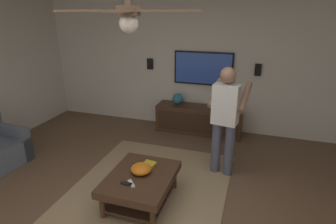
% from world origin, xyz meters
% --- Properties ---
extents(ground_plane, '(8.12, 8.12, 0.00)m').
position_xyz_m(ground_plane, '(0.00, 0.00, 0.00)').
color(ground_plane, brown).
extents(wall_back_tv, '(0.10, 6.97, 2.66)m').
position_xyz_m(wall_back_tv, '(3.08, 0.00, 1.33)').
color(wall_back_tv, silver).
rests_on(wall_back_tv, ground).
extents(area_rug, '(2.72, 2.09, 0.01)m').
position_xyz_m(area_rug, '(0.55, 0.24, 0.01)').
color(area_rug, '#9E8460').
rests_on(area_rug, ground).
extents(coffee_table, '(1.00, 0.80, 0.40)m').
position_xyz_m(coffee_table, '(0.35, 0.24, 0.30)').
color(coffee_table, '#422B1C').
rests_on(coffee_table, ground).
extents(media_console, '(0.45, 1.70, 0.55)m').
position_xyz_m(media_console, '(2.75, -0.00, 0.28)').
color(media_console, '#422B1C').
rests_on(media_console, ground).
extents(tv, '(0.05, 1.16, 0.66)m').
position_xyz_m(tv, '(2.99, -0.00, 1.27)').
color(tv, black).
extents(person_standing, '(0.60, 0.60, 1.64)m').
position_xyz_m(person_standing, '(1.38, -0.65, 0.93)').
color(person_standing, '#4C5166').
rests_on(person_standing, ground).
extents(bowl, '(0.27, 0.27, 0.12)m').
position_xyz_m(bowl, '(0.40, 0.26, 0.46)').
color(bowl, orange).
rests_on(bowl, coffee_table).
extents(remote_white, '(0.14, 0.14, 0.02)m').
position_xyz_m(remote_white, '(0.13, 0.27, 0.41)').
color(remote_white, white).
rests_on(remote_white, coffee_table).
extents(remote_black, '(0.05, 0.15, 0.02)m').
position_xyz_m(remote_black, '(0.11, 0.32, 0.41)').
color(remote_black, black).
rests_on(remote_black, coffee_table).
extents(book, '(0.24, 0.19, 0.04)m').
position_xyz_m(book, '(0.57, 0.23, 0.42)').
color(book, gold).
rests_on(book, coffee_table).
extents(vase_round, '(0.22, 0.22, 0.22)m').
position_xyz_m(vase_round, '(2.80, 0.46, 0.66)').
color(vase_round, teal).
rests_on(vase_round, media_console).
extents(wall_speaker_left, '(0.06, 0.12, 0.22)m').
position_xyz_m(wall_speaker_left, '(3.00, -1.03, 1.31)').
color(wall_speaker_left, black).
extents(wall_speaker_right, '(0.06, 0.12, 0.22)m').
position_xyz_m(wall_speaker_right, '(3.00, 1.13, 1.30)').
color(wall_speaker_right, black).
extents(ceiling_fan, '(1.18, 1.19, 0.46)m').
position_xyz_m(ceiling_fan, '(-0.24, 0.03, 2.33)').
color(ceiling_fan, '#4C3828').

